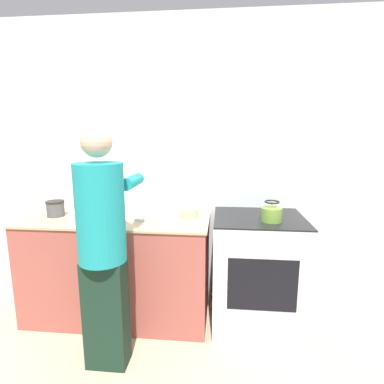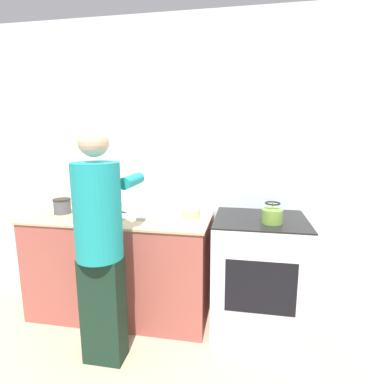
{
  "view_description": "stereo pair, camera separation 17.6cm",
  "coord_description": "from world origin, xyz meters",
  "px_view_note": "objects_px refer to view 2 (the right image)",
  "views": [
    {
      "loc": [
        0.48,
        -2.04,
        1.57
      ],
      "look_at": [
        0.26,
        0.23,
        1.13
      ],
      "focal_mm": 28.0,
      "sensor_mm": 36.0,
      "label": 1
    },
    {
      "loc": [
        0.66,
        -2.01,
        1.57
      ],
      "look_at": [
        0.26,
        0.23,
        1.13
      ],
      "focal_mm": 28.0,
      "sensor_mm": 36.0,
      "label": 2
    }
  ],
  "objects_px": {
    "oven": "(258,273)",
    "bowl_prep": "(191,213)",
    "person": "(100,239)",
    "cutting_board": "(135,215)",
    "knife": "(128,214)",
    "canister_jar": "(62,206)",
    "kettle": "(272,214)"
  },
  "relations": [
    {
      "from": "person",
      "to": "canister_jar",
      "type": "relative_size",
      "value": 10.89
    },
    {
      "from": "kettle",
      "to": "person",
      "type": "bearing_deg",
      "value": -157.65
    },
    {
      "from": "oven",
      "to": "canister_jar",
      "type": "relative_size",
      "value": 6.17
    },
    {
      "from": "oven",
      "to": "bowl_prep",
      "type": "relative_size",
      "value": 5.99
    },
    {
      "from": "knife",
      "to": "bowl_prep",
      "type": "distance_m",
      "value": 0.54
    },
    {
      "from": "cutting_board",
      "to": "oven",
      "type": "bearing_deg",
      "value": -1.13
    },
    {
      "from": "person",
      "to": "cutting_board",
      "type": "xyz_separation_m",
      "value": [
        0.01,
        0.6,
        0.01
      ]
    },
    {
      "from": "person",
      "to": "cutting_board",
      "type": "bearing_deg",
      "value": 88.87
    },
    {
      "from": "knife",
      "to": "kettle",
      "type": "xyz_separation_m",
      "value": [
        1.19,
        -0.13,
        0.08
      ]
    },
    {
      "from": "oven",
      "to": "cutting_board",
      "type": "height_order",
      "value": "oven"
    },
    {
      "from": "cutting_board",
      "to": "knife",
      "type": "distance_m",
      "value": 0.06
    },
    {
      "from": "oven",
      "to": "cutting_board",
      "type": "distance_m",
      "value": 1.14
    },
    {
      "from": "cutting_board",
      "to": "knife",
      "type": "bearing_deg",
      "value": -177.15
    },
    {
      "from": "knife",
      "to": "canister_jar",
      "type": "xyz_separation_m",
      "value": [
        -0.6,
        -0.02,
        0.05
      ]
    },
    {
      "from": "oven",
      "to": "person",
      "type": "xyz_separation_m",
      "value": [
        -1.07,
        -0.58,
        0.43
      ]
    },
    {
      "from": "knife",
      "to": "bowl_prep",
      "type": "bearing_deg",
      "value": 34.91
    },
    {
      "from": "bowl_prep",
      "to": "person",
      "type": "bearing_deg",
      "value": -126.47
    },
    {
      "from": "cutting_board",
      "to": "knife",
      "type": "relative_size",
      "value": 1.87
    },
    {
      "from": "oven",
      "to": "bowl_prep",
      "type": "distance_m",
      "value": 0.74
    },
    {
      "from": "oven",
      "to": "kettle",
      "type": "bearing_deg",
      "value": -55.83
    },
    {
      "from": "kettle",
      "to": "bowl_prep",
      "type": "distance_m",
      "value": 0.68
    },
    {
      "from": "bowl_prep",
      "to": "oven",
      "type": "bearing_deg",
      "value": -8.4
    },
    {
      "from": "person",
      "to": "canister_jar",
      "type": "distance_m",
      "value": 0.87
    },
    {
      "from": "cutting_board",
      "to": "canister_jar",
      "type": "relative_size",
      "value": 2.65
    },
    {
      "from": "cutting_board",
      "to": "canister_jar",
      "type": "xyz_separation_m",
      "value": [
        -0.66,
        -0.03,
        0.06
      ]
    },
    {
      "from": "cutting_board",
      "to": "canister_jar",
      "type": "bearing_deg",
      "value": -177.59
    },
    {
      "from": "oven",
      "to": "person",
      "type": "bearing_deg",
      "value": -151.47
    },
    {
      "from": "canister_jar",
      "to": "person",
      "type": "bearing_deg",
      "value": -41.52
    },
    {
      "from": "canister_jar",
      "to": "oven",
      "type": "bearing_deg",
      "value": 0.24
    },
    {
      "from": "oven",
      "to": "kettle",
      "type": "height_order",
      "value": "kettle"
    },
    {
      "from": "bowl_prep",
      "to": "knife",
      "type": "bearing_deg",
      "value": -172.87
    },
    {
      "from": "person",
      "to": "canister_jar",
      "type": "xyz_separation_m",
      "value": [
        -0.65,
        0.57,
        0.06
      ]
    }
  ]
}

